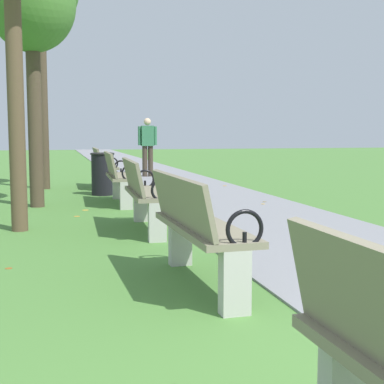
{
  "coord_description": "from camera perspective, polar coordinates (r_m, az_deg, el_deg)",
  "views": [
    {
      "loc": [
        -1.6,
        -1.29,
        1.23
      ],
      "look_at": [
        -0.05,
        4.86,
        0.55
      ],
      "focal_mm": 51.66,
      "sensor_mm": 36.0,
      "label": 1
    }
  ],
  "objects": [
    {
      "name": "park_bench_3",
      "position": [
        6.95,
        -4.98,
        -0.06
      ],
      "size": [
        0.52,
        1.61,
        0.9
      ],
      "color": "gray",
      "rests_on": "ground"
    },
    {
      "name": "park_bench_4",
      "position": [
        9.65,
        -7.59,
        1.64
      ],
      "size": [
        0.51,
        1.61,
        0.9
      ],
      "color": "gray",
      "rests_on": "ground"
    },
    {
      "name": "pedestrian_walking",
      "position": [
        15.47,
        -4.61,
        4.98
      ],
      "size": [
        0.53,
        0.23,
        1.62
      ],
      "color": "#3D3328",
      "rests_on": "paved_walkway"
    },
    {
      "name": "scattered_leaves",
      "position": [
        7.7,
        1.27,
        -2.94
      ],
      "size": [
        4.34,
        10.82,
        0.02
      ],
      "color": "brown",
      "rests_on": "ground"
    },
    {
      "name": "tree_2",
      "position": [
        9.72,
        -16.24,
        17.72
      ],
      "size": [
        1.42,
        1.42,
        4.09
      ],
      "color": "#4C3D2D",
      "rests_on": "ground"
    },
    {
      "name": "park_bench_5",
      "position": [
        12.5,
        -9.11,
        2.63
      ],
      "size": [
        0.49,
        1.61,
        0.9
      ],
      "color": "gray",
      "rests_on": "ground"
    },
    {
      "name": "paved_walkway",
      "position": [
        19.54,
        -5.72,
        2.51
      ],
      "size": [
        2.53,
        44.0,
        0.02
      ],
      "primitive_type": "cube",
      "color": "gray",
      "rests_on": "ground"
    },
    {
      "name": "trash_bin",
      "position": [
        11.09,
        -9.21,
        1.87
      ],
      "size": [
        0.48,
        0.48,
        0.84
      ],
      "color": "black",
      "rests_on": "ground"
    },
    {
      "name": "park_bench_2",
      "position": [
        4.41,
        0.51,
        -3.62
      ],
      "size": [
        0.51,
        1.61,
        0.9
      ],
      "color": "gray",
      "rests_on": "ground"
    }
  ]
}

